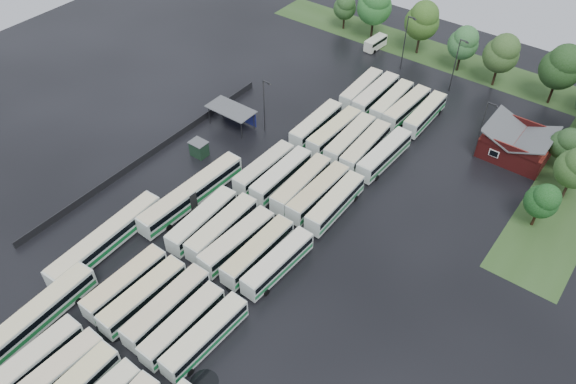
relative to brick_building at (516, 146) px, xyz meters
The scene contains 54 objects.
ground 49.08m from the brick_building, 119.30° to the right, with size 160.00×160.00×0.00m, color black.
brick_building is the anchor object (origin of this frame).
wash_shed 46.14m from the brick_building, 153.27° to the right, with size 8.20×4.20×3.58m.
utility_hut 50.26m from the brick_building, 143.11° to the right, with size 2.70×2.20×2.62m.
grass_strip_north 31.19m from the brick_building, 134.96° to the left, with size 80.00×10.00×0.01m, color #2D4B1E.
grass_strip_east 10.17m from the brick_building, ahead, with size 10.00×50.00×0.01m, color #2D4B1E.
west_fence 57.83m from the brick_building, 143.04° to the right, with size 0.10×50.00×1.20m, color #2D2D30.
bus_r0c0 74.40m from the brick_building, 112.35° to the right, with size 2.67×11.97×3.32m.
bus_r0c1 72.90m from the brick_building, 110.13° to the right, with size 2.97×11.97×3.31m.
bus_r1c0 62.31m from the brick_building, 117.28° to the right, with size 2.63×11.75×3.26m.
bus_r1c1 60.92m from the brick_building, 114.52° to the right, with size 2.82×12.03×3.33m.
bus_r1c2 59.02m from the brick_building, 111.70° to the right, with size 2.67×12.26×3.41m.
bus_r1c3 58.46m from the brick_building, 108.58° to the right, with size 2.56×11.75×3.27m.
bus_r1c4 57.13m from the brick_building, 105.74° to the right, with size 2.88×11.86×3.28m.
bus_r2c0 50.56m from the brick_building, 124.13° to the right, with size 3.10×12.23×3.38m.
bus_r2c1 48.39m from the brick_building, 121.41° to the right, with size 2.78×12.21×3.39m.
bus_r2c2 47.33m from the brick_building, 117.75° to the right, with size 3.19×12.27×3.38m.
bus_r2c3 45.62m from the brick_building, 114.27° to the right, with size 2.71×12.05×3.34m.
bus_r2c4 44.31m from the brick_building, 110.51° to the right, with size 2.97×11.76×3.25m.
bus_r3c0 40.04m from the brick_building, 135.43° to the right, with size 2.71×11.79×3.27m.
bus_r3c1 37.75m from the brick_building, 132.23° to the right, with size 2.62×12.09×3.36m.
bus_r3c2 35.31m from the brick_building, 128.19° to the right, with size 2.95×12.32×3.41m.
bus_r3c3 33.54m from the brick_building, 124.12° to the right, with size 2.81×12.35×3.43m.
bus_r3c4 32.09m from the brick_building, 119.35° to the right, with size 2.77×12.03×3.34m.
bus_r4c0 31.93m from the brick_building, 153.51° to the right, with size 2.75×12.13×3.37m.
bus_r4c1 28.78m from the brick_building, 150.60° to the right, with size 2.86×12.24×3.39m.
bus_r4c2 26.19m from the brick_building, 146.75° to the right, with size 3.01×12.31×3.40m.
bus_r4c3 23.84m from the brick_building, 142.40° to the right, with size 3.10×12.35×3.41m.
bus_r4c4 21.21m from the brick_building, 137.29° to the right, with size 2.98×12.34×3.41m.
bus_r5c0 28.29m from the brick_building, behind, with size 2.98×11.80×3.26m.
bus_r5c1 25.26m from the brick_building, behind, with size 2.74×12.34×3.43m.
bus_r5c2 21.93m from the brick_building, behind, with size 2.80×11.83×3.28m.
bus_r5c3 18.98m from the brick_building, behind, with size 3.00×11.99×3.31m.
bus_r5c4 15.56m from the brick_building, behind, with size 2.65×11.72×3.25m.
artic_bus_west_a 73.83m from the brick_building, 116.60° to the right, with size 3.31×18.01×3.32m.
artic_bus_west_b 51.16m from the brick_building, 130.57° to the right, with size 3.19×18.50×3.42m.
artic_bus_west_c 63.42m from the brick_building, 124.76° to the right, with size 3.22×18.07×3.34m.
minibus 39.17m from the brick_building, 154.67° to the left, with size 2.45×5.58×2.38m.
tree_north_0 49.63m from the brick_building, 155.97° to the left, with size 4.81×4.81×7.97m.
tree_north_1 43.38m from the brick_building, 152.40° to the left, with size 7.10×7.10×11.76m.
tree_north_2 34.60m from the brick_building, 143.70° to the left, with size 6.77×6.77×11.22m.
tree_north_3 26.51m from the brick_building, 133.78° to the left, with size 5.69×5.69×9.42m.
tree_north_4 21.41m from the brick_building, 120.37° to the left, with size 6.39×6.39×10.58m.
tree_north_5 19.18m from the brick_building, 90.80° to the left, with size 7.06×7.06×11.69m.
tree_east_0 15.96m from the brick_building, 59.42° to the right, with size 4.63×4.62×7.65m.
tree_east_2 7.36m from the brick_building, ahead, with size 4.65×4.65×7.70m.
lamp_post_ne 7.69m from the brick_building, 137.90° to the right, with size 1.62×0.31×10.49m.
lamp_post_nw 40.61m from the brick_building, 152.44° to the right, with size 1.51×0.29×9.78m.
lamp_post_back_w 30.40m from the brick_building, 154.66° to the left, with size 1.68×0.33×10.91m.
lamp_post_back_e 20.17m from the brick_building, 145.09° to the left, with size 1.61×0.31×10.44m.
puddle_0 65.20m from the brick_building, 113.44° to the right, with size 4.29×4.29×0.01m, color black.
puddle_2 51.39m from the brick_building, 129.58° to the right, with size 7.17×7.17×0.01m, color black.
puddle_3 49.25m from the brick_building, 111.56° to the right, with size 4.30×4.30×0.01m, color black.
puddle_4 59.95m from the brick_building, 102.07° to the right, with size 3.21×3.21×0.01m, color black.
Camera 1 is at (37.23, -34.78, 57.12)m, focal length 35.00 mm.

